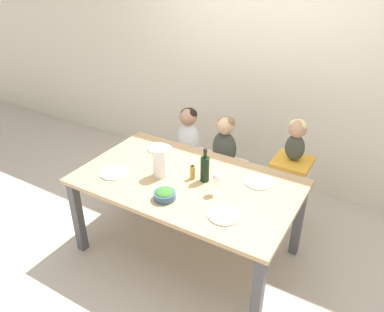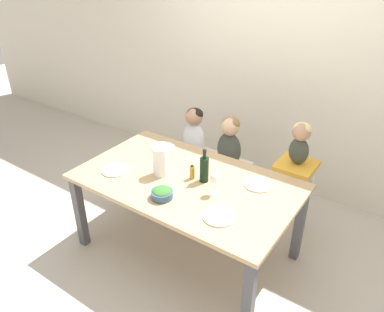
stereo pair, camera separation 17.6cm
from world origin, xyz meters
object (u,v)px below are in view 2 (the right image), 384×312
Objects in this scene: person_baby_right at (301,139)px; wine_bottle at (204,169)px; chair_right_highchair at (294,179)px; salad_bowl_large at (162,193)px; chair_far_center at (228,172)px; paper_towel_roll at (160,161)px; dinner_plate_front_left at (115,170)px; dinner_plate_front_right at (219,217)px; dinner_plate_back_left at (163,147)px; wine_glass_near at (214,179)px; person_child_center at (230,140)px; person_child_left at (194,130)px; dinner_plate_back_right at (258,185)px; chair_far_left at (194,160)px.

wine_bottle is (-0.49, -0.72, -0.10)m from person_baby_right.
salad_bowl_large is at bearing -119.90° from chair_right_highchair.
paper_towel_roll reaches higher than chair_far_center.
dinner_plate_front_left and dinner_plate_front_right have the same top height.
wine_bottle is at bearing -22.24° from dinner_plate_back_left.
paper_towel_roll is 0.50m from wine_glass_near.
person_child_center is at bearing -179.96° from person_baby_right.
person_baby_right is 1.73× the size of dinner_plate_front_left.
person_baby_right reaches higher than chair_right_highchair.
dinner_plate_front_right is at bearing -2.15° from dinner_plate_front_left.
person_child_left is 1.11m from dinner_plate_back_right.
chair_far_left is 0.59m from dinner_plate_back_left.
person_child_center is 2.08× the size of paper_towel_roll.
dinner_plate_front_left reaches higher than chair_far_center.
wine_glass_near is (0.74, -0.83, 0.12)m from person_child_left.
wine_bottle is 0.48m from dinner_plate_front_right.
person_child_left is at bearing 179.77° from chair_far_center.
salad_bowl_large is at bearing -138.83° from wine_glass_near.
dinner_plate_back_left reaches higher than chair_right_highchair.
wine_glass_near is at bearing -48.15° from chair_far_left.
paper_towel_roll is at bearing 162.72° from dinner_plate_front_right.
dinner_plate_front_left and dinner_plate_back_left have the same top height.
dinner_plate_front_right is at bearing -44.59° from wine_bottle.
chair_far_left is 1.09m from chair_right_highchair.
person_child_left is at bearing 84.30° from dinner_plate_front_left.
person_child_left is 3.05× the size of salad_bowl_large.
wine_bottle is at bearing 70.22° from salad_bowl_large.
person_child_center is at bearing 179.86° from chair_right_highchair.
chair_far_left is 1.00× the size of chair_far_center.
person_child_left reaches higher than chair_far_left.
dinner_plate_back_right is (0.97, -0.54, -0.00)m from person_child_left.
person_child_center is (-0.67, 0.00, 0.20)m from chair_right_highchair.
dinner_plate_back_right is (-0.11, -0.53, 0.19)m from chair_right_highchair.
wine_bottle is 0.75m from dinner_plate_front_left.
wine_bottle reaches higher than chair_far_center.
wine_glass_near is 0.40m from salad_bowl_large.
salad_bowl_large is 0.56m from dinner_plate_front_left.
wine_bottle is at bearing -50.89° from person_child_left.
salad_bowl_large is at bearing -109.78° from wine_bottle.
salad_bowl_large is (0.05, -1.09, 0.38)m from chair_far_center.
chair_far_center is 0.87m from wine_bottle.
wine_bottle is at bearing -154.03° from dinner_plate_back_right.
dinner_plate_front_left is 1.00× the size of dinner_plate_front_right.
chair_far_center is at bearing 112.03° from wine_glass_near.
person_baby_right is at bearing 90.00° from chair_right_highchair.
chair_right_highchair is (0.67, 0.00, 0.16)m from chair_far_center.
paper_towel_roll is 0.47m from dinner_plate_back_left.
wine_glass_near is at bearing -25.19° from dinner_plate_back_left.
chair_far_left is 1.96× the size of paper_towel_roll.
dinner_plate_back_left is 1.11m from dinner_plate_front_right.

